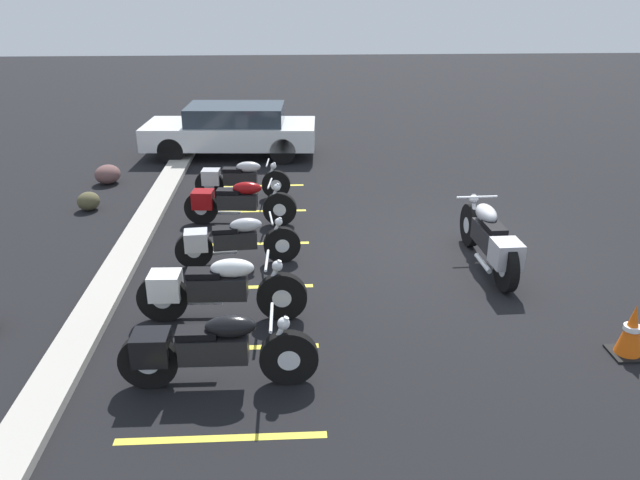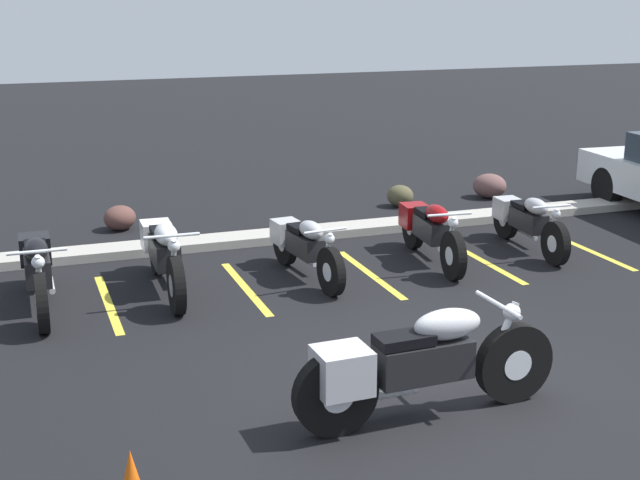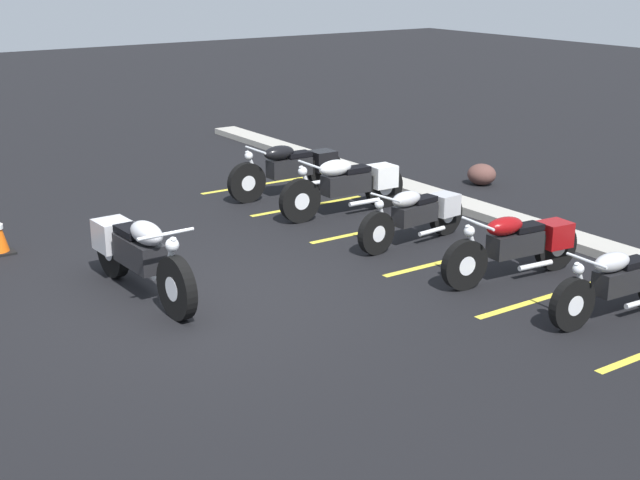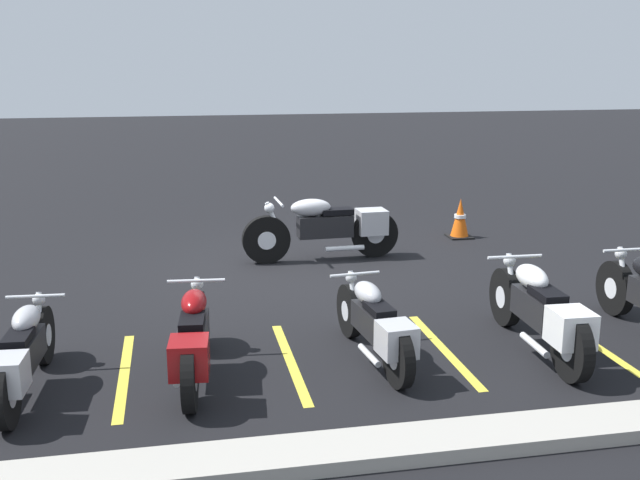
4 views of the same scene
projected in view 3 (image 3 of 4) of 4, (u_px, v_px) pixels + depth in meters
name	position (u px, v px, depth m)	size (l,w,h in m)	color
ground	(194.00, 302.00, 10.30)	(60.00, 60.00, 0.00)	black
motorcycle_silver_featured	(137.00, 253.00, 10.42)	(2.42, 0.68, 0.95)	black
parked_bike_0	(293.00, 168.00, 14.83)	(0.62, 2.20, 0.86)	black
parked_bike_1	(349.00, 184.00, 13.73)	(0.63, 2.24, 0.88)	black
parked_bike_2	(418.00, 214.00, 12.33)	(0.57, 1.97, 0.78)	black
parked_bike_3	(519.00, 244.00, 10.96)	(0.59, 2.08, 0.82)	black
parked_bike_4	(624.00, 281.00, 9.80)	(0.55, 1.97, 0.77)	black
concrete_curb	(519.00, 222.00, 13.18)	(18.00, 0.50, 0.12)	#A8A399
landscape_rock_0	(482.00, 174.00, 15.55)	(0.50, 0.46, 0.37)	brown
stall_line_0	(255.00, 185.00, 15.56)	(0.10, 2.10, 0.00)	gold
stall_line_1	(308.00, 206.00, 14.28)	(0.10, 2.10, 0.00)	gold
stall_line_2	(370.00, 231.00, 12.99)	(0.10, 2.10, 0.00)	gold
stall_line_3	(447.00, 261.00, 11.70)	(0.10, 2.10, 0.00)	gold
stall_line_4	(542.00, 298.00, 10.41)	(0.10, 2.10, 0.00)	gold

